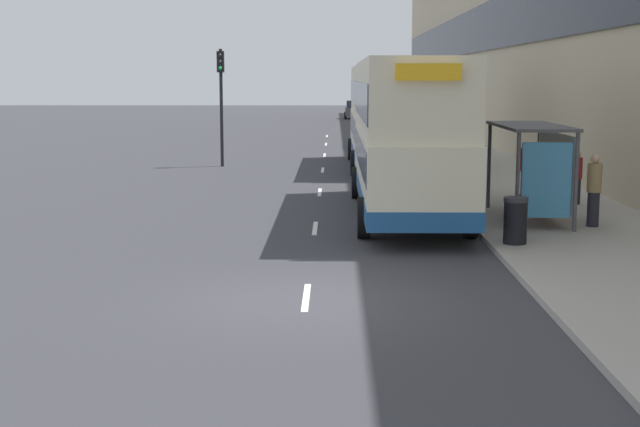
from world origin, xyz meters
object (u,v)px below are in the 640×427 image
Objects in this scene: double_decker_bus_near at (406,134)px; car_0 at (355,110)px; car_1 at (373,132)px; traffic_light_far_kerb at (221,88)px; bus_shelter at (539,154)px; litter_bin at (515,220)px; pedestrian_2 at (526,169)px; pedestrian_3 at (577,177)px; double_decker_bus_ahead at (383,114)px; pedestrian_1 at (594,190)px; pedestrian_at_shelter at (567,183)px.

double_decker_bus_near reaches higher than car_0.
traffic_light_far_kerb reaches higher than car_1.
car_0 is at bearing 81.56° from traffic_light_far_kerb.
litter_bin is (-1.22, -3.25, -1.21)m from bus_shelter.
pedestrian_2 is at bearing -80.56° from car_1.
car_0 is 57.40m from pedestrian_2.
pedestrian_3 is 17.50m from traffic_light_far_kerb.
pedestrian_2 is (3.95, -57.27, 0.21)m from car_0.
double_decker_bus_ahead reaches higher than bus_shelter.
pedestrian_2 reaches higher than pedestrian_3.
litter_bin is (-1.82, -7.55, -0.38)m from pedestrian_2.
double_decker_bus_ahead is 11.39m from car_1.
car_0 is 1.07× the size of car_1.
pedestrian_1 is 20.17m from traffic_light_far_kerb.
double_decker_bus_near is 15.64m from traffic_light_far_kerb.
pedestrian_2 is (3.72, -22.37, 0.20)m from car_1.
double_decker_bus_near is at bearing -63.86° from traffic_light_far_kerb.
bus_shelter is at bearing -97.93° from pedestrian_2.
pedestrian_1 is at bearing -74.83° from double_decker_bus_ahead.
bus_shelter is at bearing -56.91° from traffic_light_far_kerb.
pedestrian_1 is (4.31, -27.55, 0.22)m from car_1.
pedestrian_1 is 1.16× the size of pedestrian_3.
double_decker_bus_ahead is at bearing 112.46° from pedestrian_3.
pedestrian_1 is 1.74× the size of litter_bin.
car_1 is at bearing 101.91° from pedestrian_3.
car_1 is 22.67m from pedestrian_2.
pedestrian_1 is at bearing -81.10° from car_1.
pedestrian_3 is (5.14, 1.53, -1.34)m from double_decker_bus_near.
pedestrian_2 reaches higher than pedestrian_at_shelter.
bus_shelter reaches higher than pedestrian_3.
pedestrian_2 is 15.80m from traffic_light_far_kerb.
pedestrian_3 is (1.84, 3.13, -0.93)m from bus_shelter.
bus_shelter is at bearing -78.18° from double_decker_bus_ahead.
pedestrian_1 is at bearing -83.46° from pedestrian_2.
traffic_light_far_kerb is (-7.05, -11.05, 2.54)m from car_1.
pedestrian_2 reaches higher than car_0.
bus_shelter is 1.69m from pedestrian_1.
double_decker_bus_near is 2.76× the size of car_1.
traffic_light_far_kerb reaches higher than double_decker_bus_ahead.
car_0 is 2.37× the size of pedestrian_1.
car_1 is at bearing 89.60° from double_decker_bus_near.
pedestrian_at_shelter is (4.08, -25.81, 0.19)m from car_1.
double_decker_bus_near is 4.89m from pedestrian_2.
litter_bin is at bearing -64.62° from traffic_light_far_kerb.
double_decker_bus_ahead is 5.83× the size of pedestrian_1.
car_1 is 0.80× the size of traffic_light_far_kerb.
bus_shelter reaches higher than pedestrian_at_shelter.
double_decker_bus_ahead is 2.11× the size of traffic_light_far_kerb.
double_decker_bus_near reaches higher than car_1.
litter_bin is at bearing -118.04° from pedestrian_at_shelter.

